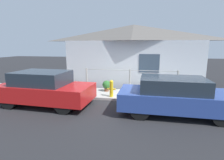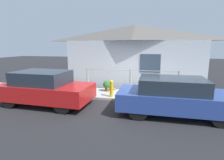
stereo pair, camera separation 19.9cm
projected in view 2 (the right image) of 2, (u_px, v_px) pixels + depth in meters
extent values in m
plane|color=#262628|center=(126.00, 102.00, 7.77)|extent=(60.00, 60.00, 0.00)
cube|color=#B2AFA8|center=(128.00, 95.00, 8.63)|extent=(24.00, 1.81, 0.11)
cube|color=silver|center=(132.00, 65.00, 9.80)|extent=(7.81, 0.12, 2.74)
cube|color=#384756|center=(150.00, 63.00, 9.49)|extent=(1.10, 0.04, 1.00)
pyramid|color=#605B56|center=(135.00, 33.00, 10.44)|extent=(8.21, 2.20, 0.95)
cylinder|color=#999993|center=(88.00, 78.00, 9.75)|extent=(0.10, 0.10, 1.13)
cylinder|color=#999993|center=(130.00, 80.00, 9.23)|extent=(0.10, 0.10, 1.13)
cylinder|color=#999993|center=(178.00, 82.00, 8.71)|extent=(0.10, 0.10, 1.13)
cylinder|color=#999993|center=(131.00, 70.00, 9.13)|extent=(4.80, 0.03, 0.03)
cube|color=red|center=(46.00, 91.00, 7.32)|extent=(3.87, 1.86, 0.63)
cube|color=#232D38|center=(42.00, 78.00, 7.25)|extent=(2.14, 1.60, 0.53)
cylinder|color=black|center=(80.00, 94.00, 7.79)|extent=(0.69, 0.22, 0.68)
cylinder|color=black|center=(63.00, 105.00, 6.36)|extent=(0.69, 0.22, 0.68)
cylinder|color=black|center=(35.00, 91.00, 8.37)|extent=(0.69, 0.22, 0.68)
cylinder|color=black|center=(9.00, 100.00, 6.94)|extent=(0.69, 0.22, 0.68)
cube|color=#2D4793|center=(176.00, 100.00, 6.20)|extent=(4.07, 1.71, 0.60)
cube|color=#232D38|center=(172.00, 85.00, 6.13)|extent=(2.24, 1.50, 0.49)
cylinder|color=black|center=(208.00, 102.00, 6.67)|extent=(0.66, 0.20, 0.66)
cylinder|color=black|center=(222.00, 117.00, 5.27)|extent=(0.66, 0.20, 0.66)
cylinder|color=black|center=(141.00, 98.00, 7.22)|extent=(0.66, 0.20, 0.66)
cylinder|color=black|center=(138.00, 110.00, 5.82)|extent=(0.66, 0.20, 0.66)
cylinder|color=yellow|center=(111.00, 90.00, 8.10)|extent=(0.17, 0.17, 0.67)
sphere|color=yellow|center=(111.00, 82.00, 8.03)|extent=(0.17, 0.17, 0.17)
cylinder|color=yellow|center=(109.00, 89.00, 8.12)|extent=(0.15, 0.07, 0.07)
cylinder|color=yellow|center=(114.00, 89.00, 8.07)|extent=(0.15, 0.07, 0.07)
cylinder|color=brown|center=(107.00, 89.00, 9.15)|extent=(0.23, 0.23, 0.19)
sphere|color=#2D6B2D|center=(107.00, 85.00, 9.10)|extent=(0.43, 0.43, 0.43)
cylinder|color=slate|center=(66.00, 87.00, 9.86)|extent=(0.21, 0.21, 0.16)
sphere|color=#387F38|center=(66.00, 83.00, 9.82)|extent=(0.34, 0.34, 0.34)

